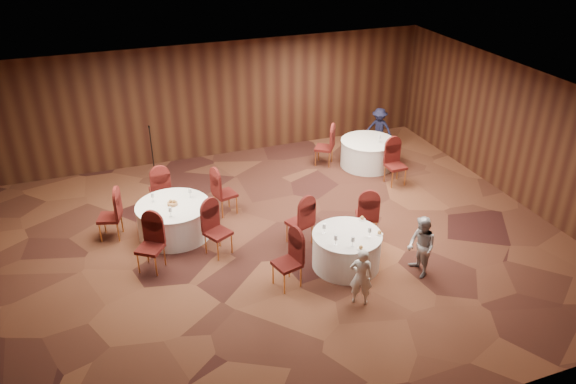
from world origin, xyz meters
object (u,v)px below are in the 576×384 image
object	(u,v)px
woman_a	(361,276)
table_main	(346,250)
table_left	(174,219)
woman_b	(421,247)
table_right	(368,153)
mic_stand	(154,167)
man_c	(379,129)

from	to	relation	value
woman_a	table_main	bearing A→B (deg)	-72.51
table_main	table_left	xyz separation A→B (m)	(-3.01, 2.37, -0.00)
table_main	woman_a	distance (m)	1.18
woman_b	table_right	bearing A→B (deg)	167.16
table_left	woman_b	bearing A→B (deg)	-36.45
table_left	table_main	bearing A→B (deg)	-38.25
table_left	mic_stand	size ratio (longest dim) A/B	1.02
table_left	man_c	distance (m)	6.96
table_left	mic_stand	xyz separation A→B (m)	(-0.03, 2.63, 0.08)
mic_stand	woman_b	bearing A→B (deg)	-53.49
table_left	table_right	size ratio (longest dim) A/B	1.07
table_right	man_c	world-z (taller)	man_c
woman_a	table_left	bearing A→B (deg)	-21.43
table_main	mic_stand	xyz separation A→B (m)	(-3.04, 5.00, 0.08)
woman_a	woman_b	size ratio (longest dim) A/B	0.92
table_left	man_c	world-z (taller)	man_c
table_main	woman_a	bearing A→B (deg)	-103.00
table_left	woman_a	distance (m)	4.46
table_main	mic_stand	bearing A→B (deg)	121.27
table_main	table_right	world-z (taller)	same
table_right	man_c	xyz separation A→B (m)	(0.84, 0.94, 0.24)
table_right	man_c	size ratio (longest dim) A/B	1.21
table_left	table_right	xyz separation A→B (m)	(5.60, 1.68, 0.00)
woman_a	woman_b	xyz separation A→B (m)	(1.48, 0.38, 0.05)
woman_a	woman_b	world-z (taller)	woman_b
table_right	woman_a	distance (m)	5.92
mic_stand	woman_b	xyz separation A→B (m)	(4.26, -5.76, 0.18)
table_left	table_right	distance (m)	5.85
mic_stand	table_right	bearing A→B (deg)	-9.57
table_main	woman_a	size ratio (longest dim) A/B	1.19
woman_b	man_c	xyz separation A→B (m)	(2.21, 5.74, -0.01)
table_left	woman_a	bearing A→B (deg)	-51.93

